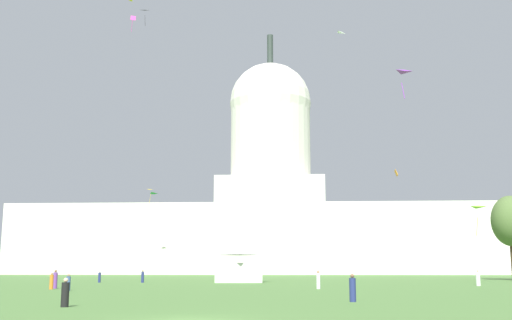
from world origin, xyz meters
TOP-DOWN VIEW (x-y plane):
  - capitol_building at (-1.65, 151.17)m, footprint 147.44×23.95m
  - event_tent at (-3.22, 60.14)m, footprint 7.27×7.63m
  - tree_east_near at (39.22, 75.95)m, footprint 9.02×9.35m
  - person_white_front_left at (24.67, 45.91)m, footprint 0.51×0.51m
  - person_navy_front_right at (-15.68, 57.37)m, footprint 0.51×0.51m
  - person_navy_aisle_center at (-21.67, 57.92)m, footprint 0.47×0.47m
  - person_white_near_tent at (6.59, 35.16)m, footprint 0.49×0.49m
  - person_black_back_left at (-7.78, 7.80)m, footprint 0.55×0.55m
  - person_orange_edge_west at (-18.29, 32.64)m, footprint 0.47×0.47m
  - person_denim_lawn_far_right at (-15.36, 28.98)m, footprint 0.53×0.53m
  - person_purple_mid_right at (-18.84, 34.94)m, footprint 0.56×0.56m
  - person_navy_near_tree_west at (7.69, 13.47)m, footprint 0.54×0.54m
  - kite_white_high at (11.30, 63.06)m, footprint 1.50×1.52m
  - kite_orange_mid at (24.86, 96.01)m, footprint 0.55×1.23m
  - kite_green_low at (-18.63, 73.79)m, footprint 1.40×1.16m
  - kite_lime_low at (28.83, 59.19)m, footprint 1.89×1.19m
  - kite_violet_mid at (14.71, 32.57)m, footprint 1.44×1.07m
  - kite_black_high at (-29.02, 106.80)m, footprint 1.79×0.88m
  - kite_magenta_high at (-26.86, 88.86)m, footprint 1.02×0.43m
  - kite_gold_mid at (-31.26, 126.89)m, footprint 1.25×0.60m
  - kite_yellow_high at (-19.32, 60.16)m, footprint 1.10×1.20m

SIDE VIEW (x-z plane):
  - person_denim_lawn_far_right at x=-15.36m, z-range -0.07..1.39m
  - person_black_back_left at x=-7.78m, z-range -0.07..1.43m
  - person_navy_aisle_center at x=-21.67m, z-range -0.06..1.45m
  - person_orange_edge_west at x=-18.29m, z-range -0.06..1.47m
  - person_navy_front_right at x=-15.68m, z-range -0.07..1.57m
  - person_navy_near_tree_west at x=7.69m, z-range -0.07..1.58m
  - person_white_front_left at x=24.67m, z-range -0.08..1.64m
  - person_white_near_tent at x=6.59m, z-range -0.06..1.67m
  - person_purple_mid_right at x=-18.84m, z-range -0.07..1.71m
  - event_tent at x=-3.22m, z-range 0.04..5.90m
  - kite_lime_low at x=28.83m, z-range 7.52..10.91m
  - tree_east_near at x=39.22m, z-range 2.56..15.93m
  - kite_green_low at x=-18.63m, z-range 13.61..13.95m
  - capitol_building at x=-1.65m, z-range -16.58..54.47m
  - kite_violet_mid at x=14.71m, z-range 18.58..20.86m
  - kite_orange_mid at x=24.86m, z-range 19.59..20.96m
  - kite_gold_mid at x=-31.26m, z-range 18.88..22.48m
  - kite_white_high at x=11.30m, z-range 35.99..36.27m
  - kite_yellow_high at x=-19.32m, z-range 41.15..41.50m
  - kite_magenta_high at x=-26.86m, z-range 48.75..52.17m
  - kite_black_high at x=-29.02m, z-range 57.87..61.67m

